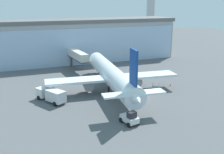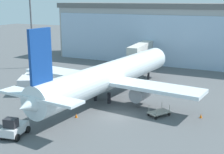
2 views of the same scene
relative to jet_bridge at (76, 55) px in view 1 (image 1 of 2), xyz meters
name	(u,v)px [view 1 (image 1 of 2)]	position (x,y,z in m)	size (l,w,h in m)	color
ground	(140,97)	(6.03, -27.63, -4.33)	(240.00, 240.00, 0.00)	#545659
terminal_building	(84,40)	(6.02, 11.38, 2.61)	(62.82, 14.87, 13.88)	#A0A0A0
jet_bridge	(76,55)	(0.00, 0.00, 0.00)	(2.96, 14.22, 5.70)	beige
airplane	(112,75)	(2.15, -21.26, -0.75)	(29.48, 35.99, 11.77)	white
catering_truck	(51,95)	(-11.69, -23.10, -2.86)	(5.26, 7.51, 2.65)	silver
baggage_cart	(156,88)	(11.14, -25.41, -3.82)	(2.86, 3.22, 1.50)	#9E998C
pushback_tug	(130,118)	(-1.75, -38.02, -3.35)	(2.61, 3.45, 2.30)	silver
safety_cone_nose	(127,103)	(1.58, -30.31, -4.05)	(0.36, 0.36, 0.55)	orange
safety_cone_wingtip	(170,85)	(16.23, -23.86, -4.05)	(0.36, 0.36, 0.55)	orange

